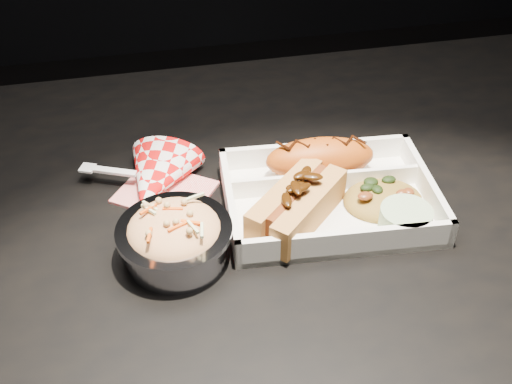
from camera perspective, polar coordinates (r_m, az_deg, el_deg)
dining_table at (r=0.84m, az=3.62°, el=-6.44°), size 1.20×0.80×0.75m
food_tray at (r=0.79m, az=6.46°, el=-0.71°), size 0.26×0.20×0.04m
fried_pastry at (r=0.81m, az=5.71°, el=3.01°), size 0.14×0.07×0.05m
hotdog at (r=0.74m, az=3.67°, el=-0.97°), size 0.14×0.14×0.06m
fried_rice_mound at (r=0.79m, az=11.32°, el=-0.09°), size 0.10×0.09×0.03m
cupcake_liner at (r=0.75m, az=13.12°, el=-2.44°), size 0.06×0.06×0.03m
foil_coleslaw_cup at (r=0.71m, az=-7.24°, el=-3.93°), size 0.13×0.13×0.07m
napkin_fork at (r=0.81m, az=-8.92°, el=1.15°), size 0.18×0.15×0.10m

